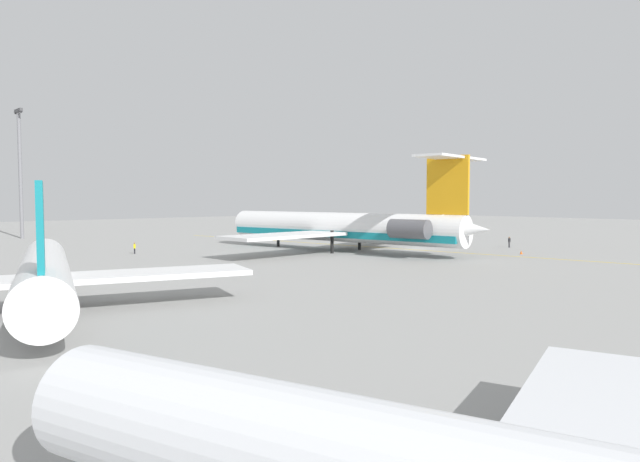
# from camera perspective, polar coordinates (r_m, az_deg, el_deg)

# --- Properties ---
(ground) EXTENTS (321.49, 321.49, 0.00)m
(ground) POSITION_cam_1_polar(r_m,az_deg,el_deg) (93.77, 9.76, -1.76)
(ground) COLOR gray
(main_jetliner) EXTENTS (47.70, 42.32, 13.92)m
(main_jetliner) POSITION_cam_1_polar(r_m,az_deg,el_deg) (87.61, 2.61, 0.41)
(main_jetliner) COLOR white
(main_jetliner) RESTS_ON ground
(airliner_mid_left) EXTENTS (29.96, 30.00, 9.11)m
(airliner_mid_left) POSITION_cam_1_polar(r_m,az_deg,el_deg) (46.61, -25.84, -3.86)
(airliner_mid_left) COLOR white
(airliner_mid_left) RESTS_ON ground
(ground_crew_near_nose) EXTENTS (0.27, 0.40, 1.70)m
(ground_crew_near_nose) POSITION_cam_1_polar(r_m,az_deg,el_deg) (88.31, -18.05, -1.49)
(ground_crew_near_nose) COLOR black
(ground_crew_near_nose) RESTS_ON ground
(ground_crew_near_tail) EXTENTS (0.29, 0.40, 1.81)m
(ground_crew_near_tail) POSITION_cam_1_polar(r_m,az_deg,el_deg) (99.80, 18.39, -0.92)
(ground_crew_near_tail) COLOR black
(ground_crew_near_tail) RESTS_ON ground
(ground_crew_portside) EXTENTS (0.40, 0.28, 1.77)m
(ground_crew_portside) POSITION_cam_1_polar(r_m,az_deg,el_deg) (120.63, 1.92, -0.06)
(ground_crew_portside) COLOR black
(ground_crew_portside) RESTS_ON ground
(ground_crew_starboard) EXTENTS (0.42, 0.27, 1.69)m
(ground_crew_starboard) POSITION_cam_1_polar(r_m,az_deg,el_deg) (116.49, -2.86, -0.21)
(ground_crew_starboard) COLOR black
(ground_crew_starboard) RESTS_ON ground
(safety_cone_nose) EXTENTS (0.40, 0.40, 0.55)m
(safety_cone_nose) POSITION_cam_1_polar(r_m,az_deg,el_deg) (88.69, 19.47, -2.02)
(safety_cone_nose) COLOR #EA590F
(safety_cone_nose) RESTS_ON ground
(safety_cone_wingtip) EXTENTS (0.40, 0.40, 0.55)m
(safety_cone_wingtip) POSITION_cam_1_polar(r_m,az_deg,el_deg) (122.02, -1.71, -0.42)
(safety_cone_wingtip) COLOR #EA590F
(safety_cone_wingtip) RESTS_ON ground
(safety_cone_tail) EXTENTS (0.40, 0.40, 0.55)m
(safety_cone_tail) POSITION_cam_1_polar(r_m,az_deg,el_deg) (119.91, -0.44, -0.48)
(safety_cone_tail) COLOR #EA590F
(safety_cone_tail) RESTS_ON ground
(taxiway_centreline) EXTENTS (96.53, 14.02, 0.01)m
(taxiway_centreline) POSITION_cam_1_polar(r_m,az_deg,el_deg) (95.43, 5.91, -1.64)
(taxiway_centreline) COLOR gold
(taxiway_centreline) RESTS_ON ground
(light_mast) EXTENTS (4.00, 0.70, 26.10)m
(light_mast) POSITION_cam_1_polar(r_m,az_deg,el_deg) (130.70, -27.78, 5.59)
(light_mast) COLOR slate
(light_mast) RESTS_ON ground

